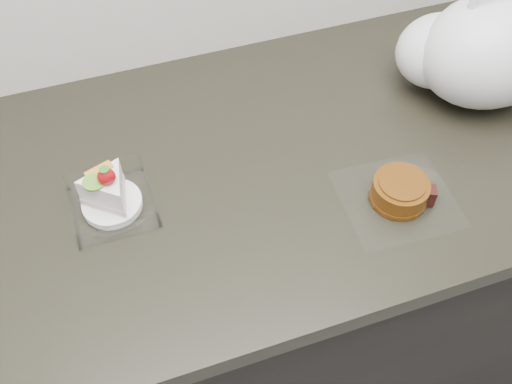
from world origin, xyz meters
The scene contains 4 objects.
counter centered at (0.00, 1.69, 0.45)m, with size 2.04×0.64×0.90m.
cake_tray centered at (-0.17, 1.67, 0.93)m, with size 0.13×0.13×0.10m.
mooncake_wrap centered at (0.27, 1.54, 0.92)m, with size 0.19×0.18×0.04m.
plastic_bag centered at (0.51, 1.73, 1.00)m, with size 0.34×0.30×0.25m.
Camera 1 is at (-0.14, 1.08, 1.63)m, focal length 40.00 mm.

